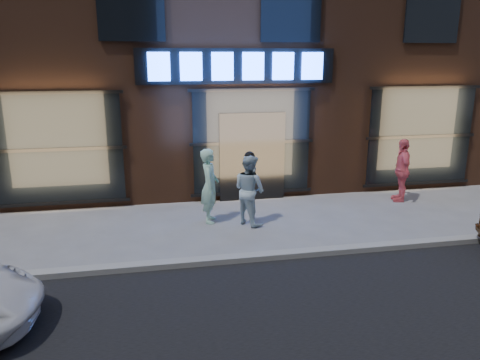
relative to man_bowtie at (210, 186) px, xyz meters
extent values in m
plane|color=slate|center=(1.37, -2.36, -0.89)|extent=(90.00, 90.00, 0.00)
cube|color=gray|center=(1.37, -2.36, -0.83)|extent=(60.00, 0.25, 0.12)
cube|color=#54301E|center=(1.37, 5.64, 4.11)|extent=(30.00, 8.00, 10.00)
cube|color=black|center=(0.97, 1.59, 2.71)|extent=(5.20, 0.06, 0.90)
cube|color=black|center=(1.37, 1.56, 0.31)|extent=(1.80, 0.10, 2.40)
cube|color=#FFBF72|center=(-3.63, 1.62, 0.71)|extent=(3.00, 0.04, 2.60)
cube|color=black|center=(-3.63, 1.58, 0.71)|extent=(3.20, 0.06, 2.80)
cube|color=#FFBF72|center=(1.37, 1.62, 0.71)|extent=(3.00, 0.04, 2.60)
cube|color=black|center=(1.37, 1.58, 0.71)|extent=(3.20, 0.06, 2.80)
cube|color=#FFBF72|center=(6.37, 1.62, 0.71)|extent=(3.00, 0.04, 2.60)
cube|color=black|center=(6.37, 1.58, 0.71)|extent=(3.20, 0.06, 2.80)
cube|color=black|center=(-1.63, 1.58, 4.11)|extent=(1.60, 0.06, 1.60)
cube|color=black|center=(2.37, 1.58, 4.11)|extent=(1.60, 0.06, 1.60)
cube|color=black|center=(6.37, 1.58, 4.11)|extent=(1.60, 0.06, 1.60)
cube|color=#2659FF|center=(-1.03, 1.52, 2.71)|extent=(0.55, 0.12, 0.70)
cube|color=#2659FF|center=(-0.23, 1.52, 2.71)|extent=(0.55, 0.12, 0.70)
cube|color=#2659FF|center=(0.57, 1.52, 2.71)|extent=(0.55, 0.12, 0.70)
cube|color=#2659FF|center=(1.37, 1.52, 2.71)|extent=(0.55, 0.12, 0.70)
cube|color=#2659FF|center=(2.17, 1.52, 2.71)|extent=(0.55, 0.12, 0.70)
cube|color=#2659FF|center=(2.97, 1.52, 2.71)|extent=(0.55, 0.12, 0.70)
imported|color=#B8F3D2|center=(0.00, 0.00, 0.00)|extent=(0.53, 0.71, 1.78)
imported|color=silver|center=(0.89, -0.32, -0.05)|extent=(0.97, 1.03, 1.67)
imported|color=#F5646F|center=(5.34, 0.67, -0.03)|extent=(0.67, 1.08, 1.72)
camera|label=1|loc=(-1.34, -10.57, 2.98)|focal=35.00mm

